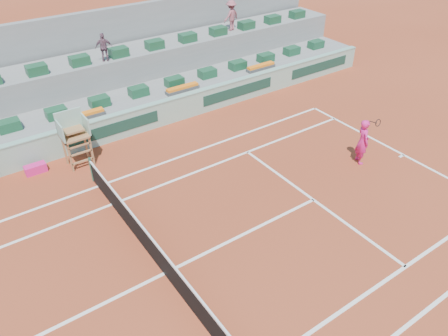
% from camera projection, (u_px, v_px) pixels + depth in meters
% --- Properties ---
extents(ground, '(90.00, 90.00, 0.00)m').
position_uv_depth(ground, '(164.00, 274.00, 13.56)').
color(ground, maroon).
rests_on(ground, ground).
extents(seating_tier_lower, '(36.00, 4.00, 1.20)m').
position_uv_depth(seating_tier_lower, '(54.00, 121.00, 20.44)').
color(seating_tier_lower, gray).
rests_on(seating_tier_lower, ground).
extents(seating_tier_upper, '(36.00, 2.40, 2.60)m').
position_uv_depth(seating_tier_upper, '(41.00, 96.00, 21.13)').
color(seating_tier_upper, gray).
rests_on(seating_tier_upper, ground).
extents(stadium_back_wall, '(36.00, 0.40, 4.40)m').
position_uv_depth(stadium_back_wall, '(27.00, 68.00, 21.70)').
color(stadium_back_wall, gray).
rests_on(stadium_back_wall, ground).
extents(player_bag, '(0.85, 0.38, 0.38)m').
position_uv_depth(player_bag, '(36.00, 169.00, 17.94)').
color(player_bag, '#E51D7B').
rests_on(player_bag, ground).
extents(spectator_mid, '(0.87, 0.58, 1.38)m').
position_uv_depth(spectator_mid, '(104.00, 47.00, 20.94)').
color(spectator_mid, '#714B5C').
rests_on(spectator_mid, seating_tier_upper).
extents(spectator_right, '(1.20, 0.87, 1.68)m').
position_uv_depth(spectator_right, '(231.00, 15.00, 24.92)').
color(spectator_right, '#9B4D57').
rests_on(spectator_right, seating_tier_upper).
extents(court_lines, '(23.89, 11.09, 0.01)m').
position_uv_depth(court_lines, '(164.00, 273.00, 13.55)').
color(court_lines, white).
rests_on(court_lines, ground).
extents(tennis_net, '(0.10, 11.97, 1.10)m').
position_uv_depth(tennis_net, '(163.00, 262.00, 13.26)').
color(tennis_net, black).
rests_on(tennis_net, ground).
extents(advertising_hoarding, '(36.00, 0.34, 1.26)m').
position_uv_depth(advertising_hoarding, '(70.00, 140.00, 18.95)').
color(advertising_hoarding, '#8FB4A0').
rests_on(advertising_hoarding, ground).
extents(umpire_chair, '(1.10, 0.90, 2.40)m').
position_uv_depth(umpire_chair, '(73.00, 132.00, 17.74)').
color(umpire_chair, '#946138').
rests_on(umpire_chair, ground).
extents(seat_row_lower, '(32.90, 0.60, 0.44)m').
position_uv_depth(seat_row_lower, '(56.00, 113.00, 19.37)').
color(seat_row_lower, '#184A2C').
rests_on(seat_row_lower, seating_tier_lower).
extents(seat_row_upper, '(32.90, 0.60, 0.44)m').
position_uv_depth(seat_row_upper, '(37.00, 70.00, 19.86)').
color(seat_row_upper, '#184A2C').
rests_on(seat_row_upper, seating_tier_upper).
extents(flower_planters, '(26.80, 0.36, 0.28)m').
position_uv_depth(flower_planters, '(27.00, 132.00, 18.17)').
color(flower_planters, '#454545').
rests_on(flower_planters, seating_tier_lower).
extents(tennis_player, '(0.74, 0.99, 2.28)m').
position_uv_depth(tennis_player, '(363.00, 141.00, 18.15)').
color(tennis_player, '#E51D7B').
rests_on(tennis_player, ground).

